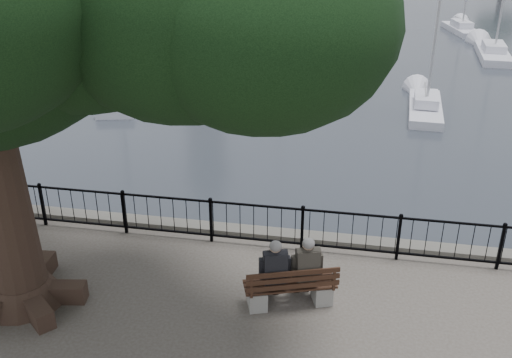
# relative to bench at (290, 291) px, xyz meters

# --- Properties ---
(harbor) EXTENTS (260.00, 260.00, 1.20)m
(harbor) POSITION_rel_bench_xyz_m (-1.01, 2.45, -0.81)
(harbor) COLOR #535049
(harbor) RESTS_ON ground
(railing) EXTENTS (22.06, 0.06, 1.00)m
(railing) POSITION_rel_bench_xyz_m (-1.01, 1.95, 0.25)
(railing) COLOR black
(railing) RESTS_ON ground
(bench) EXTENTS (1.76, 1.04, 0.89)m
(bench) POSITION_rel_bench_xyz_m (0.00, 0.00, 0.00)
(bench) COLOR gray
(bench) RESTS_ON ground
(person_left) EXTENTS (0.57, 0.77, 1.42)m
(person_left) POSITION_rel_bench_xyz_m (-0.31, -0.01, 0.34)
(person_left) COLOR black
(person_left) RESTS_ON ground
(person_right) EXTENTS (0.57, 0.77, 1.42)m
(person_right) POSITION_rel_bench_xyz_m (0.24, 0.19, 0.34)
(person_right) COLOR #2B2823
(person_right) RESTS_ON ground
(sailboat_a) EXTENTS (2.86, 5.71, 11.25)m
(sailboat_a) POSITION_rel_bench_xyz_m (-9.48, 14.75, -0.98)
(sailboat_a) COLOR white
(sailboat_a) RESTS_ON ground
(sailboat_b) EXTENTS (3.09, 5.53, 12.44)m
(sailboat_b) POSITION_rel_bench_xyz_m (-3.51, 23.09, -0.95)
(sailboat_b) COLOR white
(sailboat_b) RESTS_ON ground
(sailboat_c) EXTENTS (1.59, 4.77, 8.40)m
(sailboat_c) POSITION_rel_bench_xyz_m (3.75, 15.40, -1.03)
(sailboat_c) COLOR white
(sailboat_c) RESTS_ON ground
(sailboat_d) EXTENTS (1.97, 5.83, 10.02)m
(sailboat_d) POSITION_rel_bench_xyz_m (8.52, 26.95, -1.02)
(sailboat_d) COLOR white
(sailboat_d) RESTS_ON ground
(sailboat_e) EXTENTS (1.69, 5.83, 13.95)m
(sailboat_e) POSITION_rel_bench_xyz_m (-15.18, 26.62, -0.92)
(sailboat_e) COLOR white
(sailboat_e) RESTS_ON ground
(sailboat_g) EXTENTS (2.33, 5.20, 10.20)m
(sailboat_g) POSITION_rel_bench_xyz_m (7.78, 34.93, -1.00)
(sailboat_g) COLOR white
(sailboat_g) RESTS_ON ground
(sailboat_h) EXTENTS (1.86, 5.17, 10.76)m
(sailboat_h) POSITION_rel_bench_xyz_m (-7.07, 36.66, -0.98)
(sailboat_h) COLOR white
(sailboat_h) RESTS_ON ground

